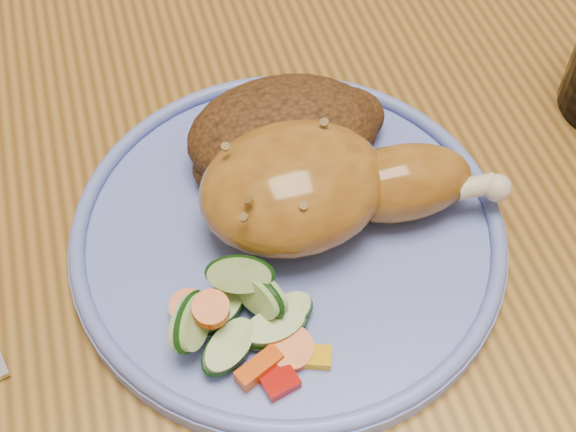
{
  "coord_description": "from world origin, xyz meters",
  "views": [
    {
      "loc": [
        -0.18,
        -0.36,
        1.18
      ],
      "look_at": [
        -0.1,
        -0.07,
        0.78
      ],
      "focal_mm": 50.0,
      "sensor_mm": 36.0,
      "label": 1
    }
  ],
  "objects": [
    {
      "name": "vegetable_pile",
      "position": [
        -0.14,
        -0.13,
        0.77
      ],
      "size": [
        0.1,
        0.09,
        0.05
      ],
      "color": "#A50A05",
      "rests_on": "plate"
    },
    {
      "name": "chicken_leg",
      "position": [
        -0.07,
        -0.07,
        0.79
      ],
      "size": [
        0.2,
        0.1,
        0.06
      ],
      "color": "#A56922",
      "rests_on": "plate"
    },
    {
      "name": "plate_rim",
      "position": [
        -0.1,
        -0.07,
        0.77
      ],
      "size": [
        0.28,
        0.28,
        0.01
      ],
      "primitive_type": "torus",
      "color": "#6275D1",
      "rests_on": "plate"
    },
    {
      "name": "rice_pilaf",
      "position": [
        -0.08,
        -0.01,
        0.78
      ],
      "size": [
        0.14,
        0.09,
        0.06
      ],
      "color": "#4C2C13",
      "rests_on": "plate"
    },
    {
      "name": "dining_table",
      "position": [
        0.0,
        0.0,
        0.67
      ],
      "size": [
        0.9,
        1.4,
        0.75
      ],
      "color": "olive",
      "rests_on": "ground"
    },
    {
      "name": "plate",
      "position": [
        -0.1,
        -0.07,
        0.76
      ],
      "size": [
        0.28,
        0.28,
        0.01
      ],
      "primitive_type": "cylinder",
      "color": "#6275D1",
      "rests_on": "dining_table"
    }
  ]
}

